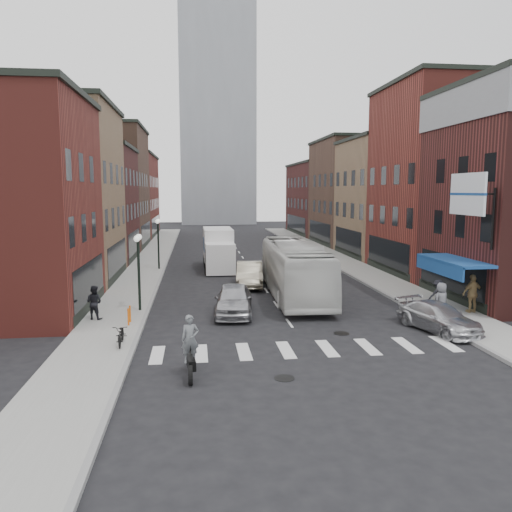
# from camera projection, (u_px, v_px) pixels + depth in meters

# --- Properties ---
(ground) EXTENTS (160.00, 160.00, 0.00)m
(ground) POSITION_uv_depth(u_px,v_px,m) (293.00, 329.00, 23.12)
(ground) COLOR black
(ground) RESTS_ON ground
(sidewalk_left) EXTENTS (3.00, 74.00, 0.15)m
(sidewalk_left) POSITION_uv_depth(u_px,v_px,m) (150.00, 263.00, 43.74)
(sidewalk_left) COLOR gray
(sidewalk_left) RESTS_ON ground
(sidewalk_right) EXTENTS (3.00, 74.00, 0.15)m
(sidewalk_right) POSITION_uv_depth(u_px,v_px,m) (338.00, 259.00, 45.78)
(sidewalk_right) COLOR gray
(sidewalk_right) RESTS_ON ground
(curb_left) EXTENTS (0.20, 74.00, 0.16)m
(curb_left) POSITION_uv_depth(u_px,v_px,m) (167.00, 263.00, 43.93)
(curb_left) COLOR gray
(curb_left) RESTS_ON ground
(curb_right) EXTENTS (0.20, 74.00, 0.16)m
(curb_right) POSITION_uv_depth(u_px,v_px,m) (322.00, 261.00, 45.61)
(curb_right) COLOR gray
(curb_right) RESTS_ON ground
(crosswalk_stripes) EXTENTS (12.00, 2.20, 0.01)m
(crosswalk_stripes) POSITION_uv_depth(u_px,v_px,m) (308.00, 349.00, 20.16)
(crosswalk_stripes) COLOR silver
(crosswalk_stripes) RESTS_ON ground
(bldg_left_mid_a) EXTENTS (10.30, 10.20, 12.30)m
(bldg_left_mid_a) POSITION_uv_depth(u_px,v_px,m) (41.00, 194.00, 34.30)
(bldg_left_mid_a) COLOR #9D7956
(bldg_left_mid_a) RESTS_ON ground
(bldg_left_mid_b) EXTENTS (10.30, 10.20, 10.30)m
(bldg_left_mid_b) POSITION_uv_depth(u_px,v_px,m) (76.00, 204.00, 44.27)
(bldg_left_mid_b) COLOR #411A17
(bldg_left_mid_b) RESTS_ON ground
(bldg_left_far_a) EXTENTS (10.30, 12.20, 13.30)m
(bldg_left_far_a) POSITION_uv_depth(u_px,v_px,m) (99.00, 188.00, 54.90)
(bldg_left_far_a) COLOR #513528
(bldg_left_far_a) RESTS_ON ground
(bldg_left_far_b) EXTENTS (10.30, 16.20, 11.30)m
(bldg_left_far_b) POSITION_uv_depth(u_px,v_px,m) (118.00, 196.00, 68.81)
(bldg_left_far_b) COLOR maroon
(bldg_left_far_b) RESTS_ON ground
(bldg_right_mid_a) EXTENTS (10.30, 10.20, 14.30)m
(bldg_right_mid_a) POSITION_uv_depth(u_px,v_px,m) (453.00, 180.00, 37.75)
(bldg_right_mid_a) COLOR maroon
(bldg_right_mid_a) RESTS_ON ground
(bldg_right_mid_b) EXTENTS (10.30, 10.20, 11.30)m
(bldg_right_mid_b) POSITION_uv_depth(u_px,v_px,m) (399.00, 198.00, 47.79)
(bldg_right_mid_b) COLOR #9D7956
(bldg_right_mid_b) RESTS_ON ground
(bldg_right_far_a) EXTENTS (10.30, 12.20, 12.30)m
(bldg_right_far_a) POSITION_uv_depth(u_px,v_px,m) (361.00, 192.00, 58.55)
(bldg_right_far_a) COLOR #513528
(bldg_right_far_a) RESTS_ON ground
(bldg_right_far_b) EXTENTS (10.30, 16.20, 10.30)m
(bldg_right_far_b) POSITION_uv_depth(u_px,v_px,m) (330.00, 199.00, 72.46)
(bldg_right_far_b) COLOR #411A17
(bldg_right_far_b) RESTS_ON ground
(awning_blue) EXTENTS (1.80, 5.00, 0.78)m
(awning_blue) POSITION_uv_depth(u_px,v_px,m) (451.00, 262.00, 26.30)
(awning_blue) COLOR navy
(awning_blue) RESTS_ON ground
(billboard_sign) EXTENTS (1.52, 3.00, 3.70)m
(billboard_sign) POSITION_uv_depth(u_px,v_px,m) (469.00, 195.00, 23.83)
(billboard_sign) COLOR black
(billboard_sign) RESTS_ON ground
(distant_tower) EXTENTS (14.00, 14.00, 50.00)m
(distant_tower) POSITION_uv_depth(u_px,v_px,m) (217.00, 94.00, 96.62)
(distant_tower) COLOR #9399A0
(distant_tower) RESTS_ON ground
(streetlamp_near) EXTENTS (0.32, 1.22, 4.11)m
(streetlamp_near) POSITION_uv_depth(u_px,v_px,m) (138.00, 258.00, 25.79)
(streetlamp_near) COLOR black
(streetlamp_near) RESTS_ON ground
(streetlamp_far) EXTENTS (0.32, 1.22, 4.11)m
(streetlamp_far) POSITION_uv_depth(u_px,v_px,m) (158.00, 234.00, 39.57)
(streetlamp_far) COLOR black
(streetlamp_far) RESTS_ON ground
(bike_rack) EXTENTS (0.08, 0.68, 0.80)m
(bike_rack) POSITION_uv_depth(u_px,v_px,m) (129.00, 315.00, 23.42)
(bike_rack) COLOR #D8590C
(bike_rack) RESTS_ON sidewalk_left
(box_truck) EXTENTS (2.37, 7.51, 3.26)m
(box_truck) POSITION_uv_depth(u_px,v_px,m) (219.00, 250.00, 40.41)
(box_truck) COLOR white
(box_truck) RESTS_ON ground
(motorcycle_rider) EXTENTS (0.64, 2.15, 2.19)m
(motorcycle_rider) POSITION_uv_depth(u_px,v_px,m) (190.00, 348.00, 17.01)
(motorcycle_rider) COLOR black
(motorcycle_rider) RESTS_ON ground
(transit_bus) EXTENTS (3.31, 12.07, 3.33)m
(transit_bus) POSITION_uv_depth(u_px,v_px,m) (295.00, 269.00, 29.95)
(transit_bus) COLOR silver
(transit_bus) RESTS_ON ground
(sedan_left_near) EXTENTS (2.36, 4.83, 1.58)m
(sedan_left_near) POSITION_uv_depth(u_px,v_px,m) (234.00, 300.00, 25.66)
(sedan_left_near) COLOR #A8A8AD
(sedan_left_near) RESTS_ON ground
(sedan_left_far) EXTENTS (2.20, 5.02, 1.60)m
(sedan_left_far) POSITION_uv_depth(u_px,v_px,m) (250.00, 274.00, 33.32)
(sedan_left_far) COLOR #B9AF96
(sedan_left_far) RESTS_ON ground
(curb_car) EXTENTS (2.97, 4.73, 1.28)m
(curb_car) POSITION_uv_depth(u_px,v_px,m) (439.00, 317.00, 22.69)
(curb_car) COLOR silver
(curb_car) RESTS_ON ground
(parked_bicycle) EXTENTS (0.64, 1.65, 0.85)m
(parked_bicycle) POSITION_uv_depth(u_px,v_px,m) (121.00, 334.00, 20.24)
(parked_bicycle) COLOR black
(parked_bicycle) RESTS_ON sidewalk_left
(ped_left_solo) EXTENTS (0.92, 0.72, 1.66)m
(ped_left_solo) POSITION_uv_depth(u_px,v_px,m) (94.00, 302.00, 24.19)
(ped_left_solo) COLOR black
(ped_left_solo) RESTS_ON sidewalk_left
(ped_right_a) EXTENTS (1.07, 0.58, 1.60)m
(ped_right_a) POSITION_uv_depth(u_px,v_px,m) (438.00, 295.00, 26.10)
(ped_right_a) COLOR black
(ped_right_a) RESTS_ON sidewalk_right
(ped_right_b) EXTENTS (1.23, 0.74, 1.98)m
(ped_right_b) POSITION_uv_depth(u_px,v_px,m) (473.00, 293.00, 25.50)
(ped_right_b) COLOR #93794B
(ped_right_b) RESTS_ON sidewalk_right
(ped_right_c) EXTENTS (1.03, 0.88, 1.79)m
(ped_right_c) POSITION_uv_depth(u_px,v_px,m) (441.00, 301.00, 24.28)
(ped_right_c) COLOR slate
(ped_right_c) RESTS_ON sidewalk_right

